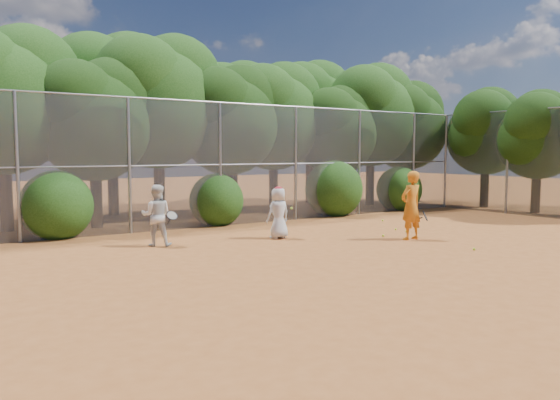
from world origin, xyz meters
TOP-DOWN VIEW (x-y plane):
  - ground at (0.00, 0.00)m, footprint 80.00×80.00m
  - fence_back at (-0.12, 6.00)m, footprint 20.05×0.09m
  - fence_side at (10.00, 3.00)m, footprint 0.09×6.09m
  - tree_1 at (-6.94, 8.54)m, footprint 4.64×4.03m
  - tree_2 at (-4.45, 7.83)m, footprint 3.99×3.47m
  - tree_3 at (-1.94, 8.84)m, footprint 4.89×4.26m
  - tree_4 at (0.55, 8.24)m, footprint 4.19×3.64m
  - tree_5 at (3.06, 9.04)m, footprint 4.51×3.92m
  - tree_6 at (5.55, 8.03)m, footprint 3.86×3.36m
  - tree_7 at (8.06, 8.64)m, footprint 4.77×4.14m
  - tree_8 at (10.05, 8.34)m, footprint 4.25×3.70m
  - tree_10 at (-2.93, 11.05)m, footprint 5.15×4.48m
  - tree_11 at (2.06, 10.64)m, footprint 4.64×4.03m
  - tree_12 at (6.56, 11.24)m, footprint 5.02×4.37m
  - tree_13 at (11.45, 5.03)m, footprint 3.86×3.36m
  - tree_14 at (11.25, 2.53)m, footprint 3.61×3.14m
  - bush_0 at (-6.00, 6.30)m, footprint 2.00×2.00m
  - bush_1 at (-1.00, 6.30)m, footprint 1.80×1.80m
  - bush_2 at (4.00, 6.30)m, footprint 2.20×2.20m
  - bush_3 at (7.50, 6.30)m, footprint 1.90×1.90m
  - player_yellow at (2.03, 0.55)m, footprint 0.87×0.59m
  - player_teen at (-0.90, 2.73)m, footprint 0.72×0.48m
  - player_white at (-4.17, 3.45)m, footprint 0.96×0.89m
  - ball_0 at (1.76, 1.33)m, footprint 0.07×0.07m
  - ball_1 at (2.99, 2.05)m, footprint 0.07×0.07m
  - ball_2 at (2.06, -1.48)m, footprint 0.07×0.07m
  - ball_3 at (2.95, 1.58)m, footprint 0.07×0.07m
  - ball_4 at (4.22, 3.88)m, footprint 0.07×0.07m

SIDE VIEW (x-z plane):
  - ground at x=0.00m, z-range 0.00..0.00m
  - ball_0 at x=1.76m, z-range 0.00..0.07m
  - ball_1 at x=2.99m, z-range 0.00..0.07m
  - ball_2 at x=2.06m, z-range 0.00..0.07m
  - ball_3 at x=2.95m, z-range 0.00..0.07m
  - ball_4 at x=4.22m, z-range 0.00..0.07m
  - player_teen at x=-0.90m, z-range 0.00..1.46m
  - player_white at x=-4.17m, z-range 0.00..1.58m
  - bush_1 at x=-1.00m, z-range 0.00..1.80m
  - player_yellow at x=2.03m, z-range 0.00..1.89m
  - bush_3 at x=7.50m, z-range 0.00..1.90m
  - bush_0 at x=-6.00m, z-range 0.00..2.00m
  - bush_2 at x=4.00m, z-range 0.00..2.20m
  - fence_side at x=10.00m, z-range 0.04..4.06m
  - fence_back at x=-0.12m, z-range 0.04..4.06m
  - tree_14 at x=11.25m, z-range 0.77..5.71m
  - tree_6 at x=5.55m, z-range 0.82..6.11m
  - tree_13 at x=11.45m, z-range 0.82..6.11m
  - tree_2 at x=-4.45m, z-range 0.85..6.32m
  - tree_4 at x=0.55m, z-range 0.89..6.62m
  - tree_8 at x=10.05m, z-range 0.91..6.73m
  - tree_5 at x=3.06m, z-range 0.96..7.13m
  - tree_1 at x=-6.94m, z-range 0.99..7.34m
  - tree_11 at x=2.06m, z-range 0.99..7.34m
  - tree_7 at x=8.06m, z-range 1.02..7.54m
  - tree_3 at x=-1.94m, z-range 1.04..7.75m
  - tree_12 at x=6.56m, z-range 1.07..7.95m
  - tree_10 at x=-2.93m, z-range 1.10..8.16m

